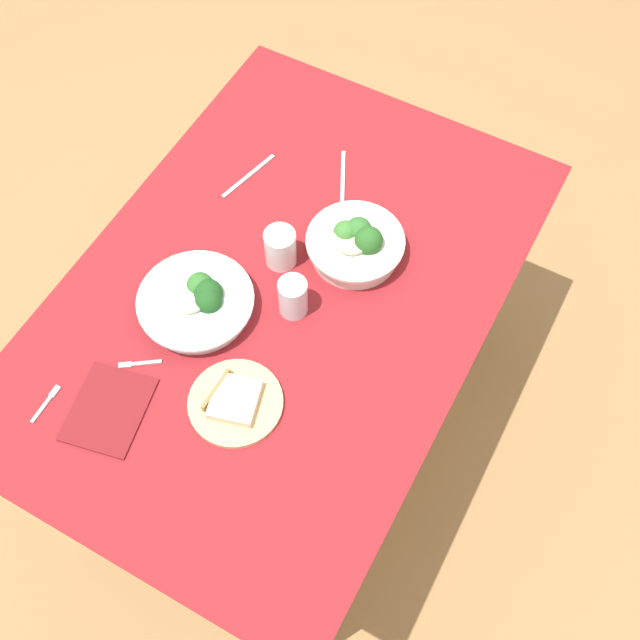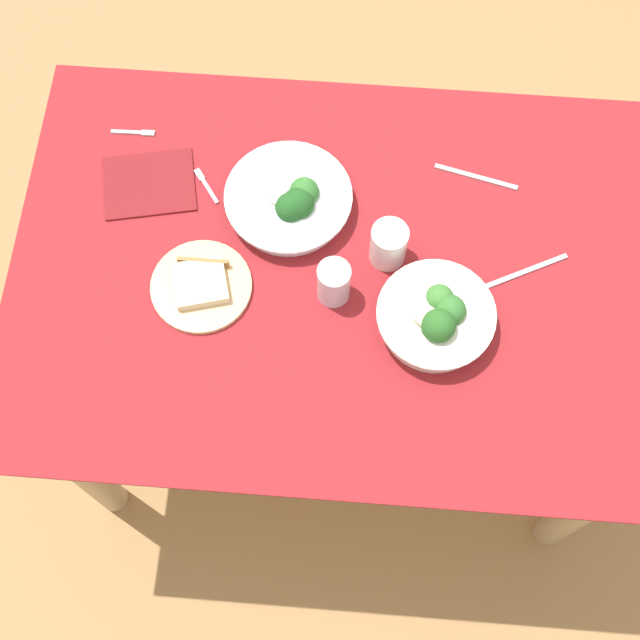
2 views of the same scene
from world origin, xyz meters
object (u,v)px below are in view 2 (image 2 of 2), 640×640
at_px(water_glass_center, 334,282).
at_px(napkin_folded_upper, 149,184).
at_px(fork_by_near_bowl, 135,133).
at_px(broccoli_bowl_near, 291,200).
at_px(table_knife_left, 523,272).
at_px(water_glass_side, 389,244).
at_px(fork_by_far_bowl, 206,184).
at_px(broccoli_bowl_far, 436,317).
at_px(table_knife_right, 476,177).
at_px(bread_side_plate, 201,285).

relative_size(water_glass_center, napkin_folded_upper, 0.53).
xyz_separation_m(fork_by_near_bowl, napkin_folded_upper, (-0.05, 0.13, 0.00)).
xyz_separation_m(broccoli_bowl_near, table_knife_left, (-0.48, 0.11, -0.03)).
height_order(water_glass_side, fork_by_far_bowl, water_glass_side).
bearing_deg(table_knife_left, water_glass_side, -30.50).
bearing_deg(fork_by_far_bowl, broccoli_bowl_far, -155.00).
distance_m(water_glass_center, water_glass_side, 0.14).
xyz_separation_m(water_glass_center, fork_by_far_bowl, (0.29, -0.23, -0.05)).
xyz_separation_m(water_glass_center, table_knife_right, (-0.28, -0.29, -0.05)).
height_order(broccoli_bowl_far, fork_by_far_bowl, broccoli_bowl_far).
bearing_deg(water_glass_center, table_knife_left, -168.96).
relative_size(broccoli_bowl_far, broccoli_bowl_near, 0.88).
height_order(fork_by_far_bowl, napkin_folded_upper, napkin_folded_upper).
xyz_separation_m(fork_by_far_bowl, table_knife_right, (-0.57, -0.06, -0.00)).
bearing_deg(bread_side_plate, table_knife_right, -151.35).
bearing_deg(water_glass_center, broccoli_bowl_near, -61.63).
height_order(broccoli_bowl_far, broccoli_bowl_near, broccoli_bowl_far).
bearing_deg(broccoli_bowl_near, bread_side_plate, 50.07).
relative_size(broccoli_bowl_far, table_knife_left, 1.15).
height_order(broccoli_bowl_far, napkin_folded_upper, broccoli_bowl_far).
distance_m(water_glass_center, fork_by_near_bowl, 0.57).
xyz_separation_m(broccoli_bowl_near, fork_by_near_bowl, (0.35, -0.16, -0.03)).
height_order(table_knife_right, napkin_folded_upper, napkin_folded_upper).
bearing_deg(fork_by_near_bowl, broccoli_bowl_near, -25.56).
relative_size(broccoli_bowl_near, napkin_folded_upper, 1.39).
bearing_deg(water_glass_center, bread_side_plate, 1.68).
bearing_deg(bread_side_plate, fork_by_near_bowl, -61.69).
xyz_separation_m(fork_by_far_bowl, table_knife_left, (-0.67, 0.15, -0.00)).
relative_size(broccoli_bowl_far, fork_by_near_bowl, 2.44).
bearing_deg(napkin_folded_upper, water_glass_center, 151.50).
xyz_separation_m(water_glass_side, fork_by_near_bowl, (0.56, -0.25, -0.05)).
xyz_separation_m(water_glass_center, napkin_folded_upper, (0.41, -0.22, -0.05)).
bearing_deg(table_knife_right, table_knife_left, 127.46).
distance_m(broccoli_bowl_near, table_knife_left, 0.50).
bearing_deg(napkin_folded_upper, fork_by_far_bowl, -175.86).
height_order(bread_side_plate, water_glass_center, water_glass_center).
relative_size(broccoli_bowl_near, water_glass_center, 2.62).
distance_m(fork_by_far_bowl, table_knife_left, 0.68).
bearing_deg(fork_by_near_bowl, water_glass_side, -25.91).
distance_m(broccoli_bowl_far, water_glass_side, 0.18).
bearing_deg(fork_by_near_bowl, table_knife_right, -5.70).
distance_m(broccoli_bowl_near, fork_by_near_bowl, 0.39).
distance_m(broccoli_bowl_far, water_glass_center, 0.21).
bearing_deg(bread_side_plate, fork_by_far_bowl, -84.68).
distance_m(bread_side_plate, table_knife_right, 0.62).
xyz_separation_m(bread_side_plate, fork_by_near_bowl, (0.19, -0.35, -0.01)).
relative_size(broccoli_bowl_far, table_knife_right, 1.28).
height_order(bread_side_plate, water_glass_side, water_glass_side).
relative_size(broccoli_bowl_near, bread_side_plate, 1.30).
distance_m(fork_by_far_bowl, fork_by_near_bowl, 0.21).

